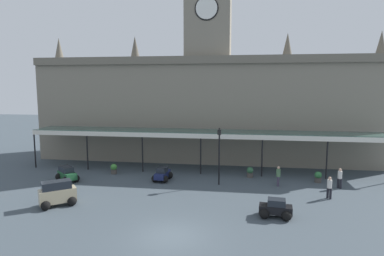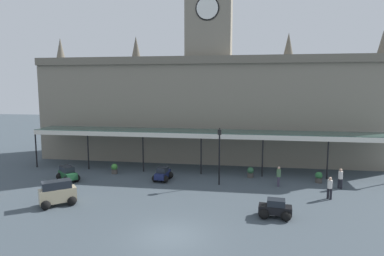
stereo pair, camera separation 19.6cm
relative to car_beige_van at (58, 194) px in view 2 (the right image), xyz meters
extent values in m
plane|color=#3F4A52|center=(8.82, -3.43, -0.81)|extent=(140.00, 140.00, 0.00)
cube|color=gray|center=(8.82, 16.75, 4.86)|extent=(37.68, 6.65, 11.33)
cube|color=#6C6558|center=(8.82, 13.28, 10.12)|extent=(37.68, 0.30, 0.80)
cube|color=gray|center=(8.82, 16.75, 14.43)|extent=(4.80, 4.80, 7.82)
cylinder|color=white|center=(8.82, 14.29, 15.37)|extent=(2.20, 0.12, 2.20)
cylinder|color=black|center=(8.82, 14.33, 15.37)|extent=(2.46, 0.06, 2.46)
cone|color=#5F594E|center=(-9.02, 16.75, 11.82)|extent=(1.10, 1.10, 2.60)
cone|color=#5F594E|center=(0.34, 16.75, 11.82)|extent=(1.10, 1.10, 2.60)
cone|color=#5F594E|center=(17.30, 16.75, 11.82)|extent=(1.10, 1.10, 2.60)
cone|color=#5F594E|center=(26.66, 16.75, 11.82)|extent=(1.10, 1.10, 2.60)
cube|color=#38564C|center=(8.82, 11.23, 3.04)|extent=(34.02, 3.20, 0.16)
cube|color=silver|center=(8.82, 9.63, 2.84)|extent=(34.02, 0.12, 0.44)
cylinder|color=black|center=(-8.19, 9.78, 1.08)|extent=(0.14, 0.14, 3.77)
cylinder|color=black|center=(-2.52, 9.78, 1.08)|extent=(0.14, 0.14, 3.77)
cylinder|color=black|center=(3.15, 9.78, 1.08)|extent=(0.14, 0.14, 3.77)
cylinder|color=black|center=(8.82, 9.78, 1.08)|extent=(0.14, 0.14, 3.77)
cylinder|color=black|center=(14.49, 9.78, 1.08)|extent=(0.14, 0.14, 3.77)
cylinder|color=black|center=(20.16, 9.78, 1.08)|extent=(0.14, 0.14, 3.77)
cube|color=tan|center=(0.01, 0.01, -0.06)|extent=(2.46, 2.25, 0.95)
cube|color=#1E232B|center=(-0.03, -0.02, 0.69)|extent=(2.04, 1.90, 0.55)
sphere|color=black|center=(0.37, 0.91, -0.49)|extent=(0.64, 0.64, 0.64)
sphere|color=black|center=(0.97, 0.18, -0.49)|extent=(0.64, 0.64, 0.64)
sphere|color=black|center=(-0.95, -0.16, -0.49)|extent=(0.64, 0.64, 0.64)
sphere|color=black|center=(-0.35, -0.90, -0.49)|extent=(0.64, 0.64, 0.64)
cube|color=#1E512D|center=(-2.45, 5.69, -0.26)|extent=(2.30, 2.14, 0.55)
cube|color=#1E232B|center=(-2.60, 5.82, 0.24)|extent=(1.72, 1.63, 0.45)
sphere|color=black|center=(-1.56, 5.54, -0.49)|extent=(0.64, 0.64, 0.64)
sphere|color=black|center=(-2.14, 4.85, -0.49)|extent=(0.64, 0.64, 0.64)
sphere|color=black|center=(-2.75, 6.53, -0.49)|extent=(0.64, 0.64, 0.64)
sphere|color=black|center=(-3.33, 5.84, -0.49)|extent=(0.64, 0.64, 0.64)
cube|color=#19214C|center=(5.74, 7.14, -0.29)|extent=(1.06, 2.12, 0.50)
cube|color=#1E232B|center=(5.74, 7.09, 0.17)|extent=(0.90, 1.17, 0.42)
sphere|color=black|center=(5.36, 7.85, -0.49)|extent=(0.64, 0.64, 0.64)
sphere|color=black|center=(6.24, 7.77, -0.49)|extent=(0.64, 0.64, 0.64)
sphere|color=black|center=(5.24, 6.51, -0.49)|extent=(0.64, 0.64, 0.64)
sphere|color=black|center=(6.12, 6.43, -0.49)|extent=(0.64, 0.64, 0.64)
cube|color=black|center=(14.79, 0.20, -0.29)|extent=(2.13, 1.09, 0.50)
cube|color=#1E232B|center=(14.84, 0.19, 0.17)|extent=(1.18, 0.91, 0.42)
sphere|color=black|center=(14.07, -0.17, -0.49)|extent=(0.64, 0.64, 0.64)
sphere|color=black|center=(14.16, 0.70, -0.49)|extent=(0.64, 0.64, 0.64)
sphere|color=black|center=(15.42, -0.31, -0.49)|extent=(0.64, 0.64, 0.64)
sphere|color=black|center=(15.51, 0.56, -0.49)|extent=(0.64, 0.64, 0.64)
cylinder|color=black|center=(18.98, 4.38, -0.40)|extent=(0.17, 0.17, 0.82)
cylinder|color=black|center=(19.14, 4.23, -0.40)|extent=(0.17, 0.17, 0.82)
cylinder|color=silver|center=(19.06, 4.30, 0.32)|extent=(0.34, 0.34, 0.62)
sphere|color=tan|center=(19.06, 4.30, 0.75)|extent=(0.23, 0.23, 0.23)
cylinder|color=#3F384C|center=(15.64, 6.85, -0.40)|extent=(0.17, 0.17, 0.82)
cylinder|color=#3F384C|center=(15.70, 7.06, -0.40)|extent=(0.17, 0.17, 0.82)
cylinder|color=#4C724C|center=(15.67, 6.95, 0.32)|extent=(0.34, 0.34, 0.62)
sphere|color=tan|center=(15.67, 6.95, 0.75)|extent=(0.23, 0.23, 0.23)
cylinder|color=black|center=(20.63, 6.98, -0.40)|extent=(0.17, 0.17, 0.82)
cylinder|color=black|center=(20.47, 7.13, -0.40)|extent=(0.17, 0.17, 0.82)
cylinder|color=silver|center=(20.55, 7.05, 0.32)|extent=(0.34, 0.34, 0.62)
sphere|color=tan|center=(20.55, 7.05, 0.75)|extent=(0.23, 0.23, 0.23)
cylinder|color=black|center=(10.76, 6.61, 1.33)|extent=(0.13, 0.13, 4.28)
cube|color=black|center=(10.76, 6.61, 3.69)|extent=(0.30, 0.30, 0.44)
sphere|color=black|center=(10.76, 6.61, 3.97)|extent=(0.14, 0.14, 0.14)
cylinder|color=#47423D|center=(0.67, 8.58, -0.60)|extent=(0.56, 0.56, 0.42)
sphere|color=#3E8135|center=(0.67, 8.58, -0.15)|extent=(0.60, 0.60, 0.60)
cylinder|color=#47423D|center=(19.20, 8.53, -0.60)|extent=(0.56, 0.56, 0.42)
sphere|color=#2D6B38|center=(19.20, 8.53, -0.15)|extent=(0.60, 0.60, 0.60)
cylinder|color=#47423D|center=(13.42, 9.27, -0.60)|extent=(0.56, 0.56, 0.42)
sphere|color=#2D5C3B|center=(13.42, 9.27, -0.15)|extent=(0.60, 0.60, 0.60)
camera|label=1|loc=(12.50, -20.45, 7.50)|focal=30.84mm
camera|label=2|loc=(12.69, -20.42, 7.50)|focal=30.84mm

